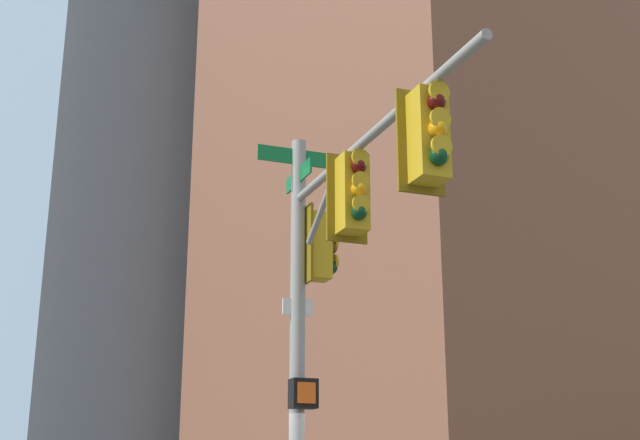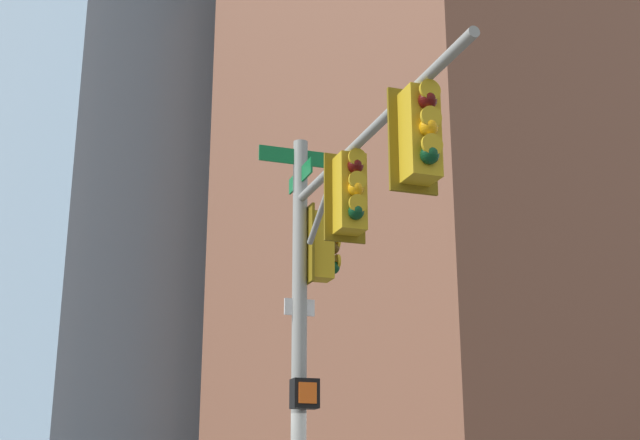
% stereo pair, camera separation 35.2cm
% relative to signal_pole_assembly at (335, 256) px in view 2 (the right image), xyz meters
% --- Properties ---
extents(signal_pole_assembly, '(2.38, 5.56, 6.53)m').
position_rel_signal_pole_assembly_xyz_m(signal_pole_assembly, '(0.00, 0.00, 0.00)').
color(signal_pole_assembly, gray).
rests_on(signal_pole_assembly, ground_plane).
extents(building_brick_midblock, '(18.56, 19.58, 30.31)m').
position_rel_signal_pole_assembly_xyz_m(building_brick_midblock, '(-25.56, -24.75, 10.72)').
color(building_brick_midblock, brown).
rests_on(building_brick_midblock, ground_plane).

